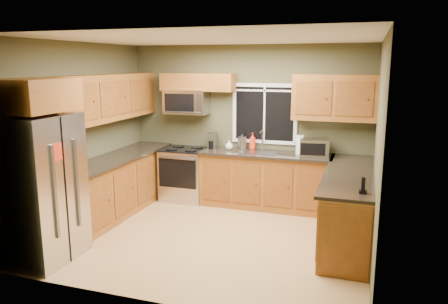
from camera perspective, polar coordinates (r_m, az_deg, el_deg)
The scene contains 28 objects.
floor at distance 6.25m, azimuth -1.47°, elevation -10.98°, with size 4.20×4.20×0.00m, color tan.
ceiling at distance 5.78m, azimuth -1.61°, elevation 14.59°, with size 4.20×4.20×0.00m, color white.
back_wall at distance 7.56m, azimuth 3.09°, elevation 3.61°, with size 4.20×4.20×0.00m, color #4A492E.
front_wall at distance 4.25m, azimuth -9.78°, elevation -2.85°, with size 4.20×4.20×0.00m, color #4A492E.
left_wall at distance 6.86m, azimuth -18.30°, elevation 2.21°, with size 3.60×3.60×0.00m, color #4A492E.
right_wall at distance 5.53m, azimuth 19.41°, elevation 0.00°, with size 3.60×3.60×0.00m, color #4A492E.
window at distance 7.45m, azimuth 5.31°, elevation 5.02°, with size 1.12×0.03×1.02m.
base_cabinets_left at distance 7.26m, azimuth -13.72°, elevation -4.31°, with size 0.60×2.65×0.90m, color brown.
countertop_left at distance 7.14m, azimuth -13.73°, elevation -0.69°, with size 0.65×2.65×0.04m, color black.
base_cabinets_back at distance 7.36m, azimuth 5.53°, elevation -3.81°, with size 2.17×0.60×0.90m, color brown.
countertop_back at distance 7.22m, azimuth 5.55°, elevation -0.27°, with size 2.17×0.65×0.04m, color black.
base_cabinets_peninsula at distance 6.28m, azimuth 16.03°, elevation -6.94°, with size 0.60×2.52×0.90m.
countertop_peninsula at distance 6.16m, azimuth 16.05°, elevation -2.75°, with size 0.65×2.50×0.04m, color black.
upper_cabinets_left at distance 7.09m, azimuth -15.20°, elevation 6.84°, with size 0.33×2.65×0.72m, color brown.
upper_cabinets_back_left at distance 7.61m, azimuth -3.45°, elevation 9.10°, with size 1.30×0.33×0.30m, color brown.
upper_cabinets_back_right at distance 7.10m, azimuth 14.23°, elevation 6.90°, with size 1.30×0.33×0.72m, color brown.
upper_cabinet_over_fridge at distance 5.55m, azimuth -23.71°, elevation 6.83°, with size 0.72×0.90×0.38m, color brown.
refrigerator at distance 5.74m, azimuth -22.79°, elevation -4.47°, with size 0.74×0.90×1.80m.
range at distance 7.77m, azimuth -5.13°, elevation -2.84°, with size 0.76×0.69×0.94m.
microwave at distance 7.68m, azimuth -4.90°, elevation 6.56°, with size 0.76×0.41×0.42m.
sink at distance 7.26m, azimuth 4.71°, elevation 0.07°, with size 0.60×0.42×0.36m.
toaster_oven at distance 7.06m, azimuth 11.70°, elevation 0.59°, with size 0.49×0.40×0.28m.
coffee_maker at distance 7.57m, azimuth -1.54°, elevation 1.44°, with size 0.19×0.24×0.27m.
kettle at distance 7.48m, azimuth 2.40°, elevation 1.30°, with size 0.18×0.18×0.27m.
paper_towel_roll at distance 7.21m, azimuth 9.88°, elevation 0.97°, with size 0.15×0.15×0.33m.
soap_bottle_a at distance 7.48m, azimuth 3.76°, elevation 1.44°, with size 0.11×0.11×0.29m, color red.
soap_bottle_c at distance 7.44m, azimuth 0.67°, elevation 0.92°, with size 0.13×0.13×0.16m, color white.
cordless_phone at distance 5.22m, azimuth 17.69°, elevation -4.56°, with size 0.09×0.09×0.19m.
Camera 1 is at (1.96, -5.43, 2.40)m, focal length 35.00 mm.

